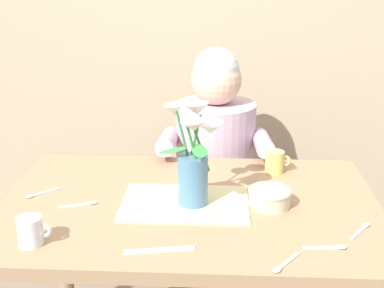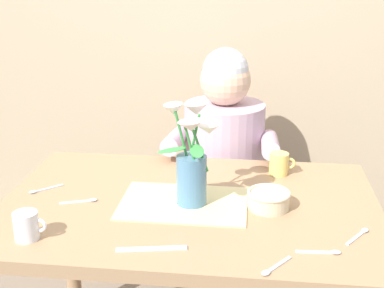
{
  "view_description": "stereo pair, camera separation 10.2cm",
  "coord_description": "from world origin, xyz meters",
  "px_view_note": "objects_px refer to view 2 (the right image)",
  "views": [
    {
      "loc": [
        0.09,
        -1.51,
        1.47
      ],
      "look_at": [
        0.0,
        0.05,
        0.92
      ],
      "focal_mm": 49.1,
      "sensor_mm": 36.0,
      "label": 1
    },
    {
      "loc": [
        0.19,
        -1.5,
        1.47
      ],
      "look_at": [
        0.0,
        0.05,
        0.92
      ],
      "focal_mm": 49.1,
      "sensor_mm": 36.0,
      "label": 2
    }
  ],
  "objects_px": {
    "ceramic_bowl": "(269,199)",
    "ceramic_mug": "(279,164)",
    "tea_cup": "(27,226)",
    "flower_vase": "(192,160)",
    "seated_person": "(223,179)",
    "dinner_knife": "(152,249)"
  },
  "relations": [
    {
      "from": "flower_vase",
      "to": "ceramic_bowl",
      "type": "height_order",
      "value": "flower_vase"
    },
    {
      "from": "ceramic_bowl",
      "to": "ceramic_mug",
      "type": "xyz_separation_m",
      "value": [
        0.04,
        0.28,
        0.01
      ]
    },
    {
      "from": "ceramic_mug",
      "to": "dinner_knife",
      "type": "bearing_deg",
      "value": -122.1
    },
    {
      "from": "seated_person",
      "to": "flower_vase",
      "type": "relative_size",
      "value": 3.47
    },
    {
      "from": "flower_vase",
      "to": "tea_cup",
      "type": "height_order",
      "value": "flower_vase"
    },
    {
      "from": "dinner_knife",
      "to": "ceramic_mug",
      "type": "height_order",
      "value": "ceramic_mug"
    },
    {
      "from": "seated_person",
      "to": "flower_vase",
      "type": "bearing_deg",
      "value": -91.25
    },
    {
      "from": "seated_person",
      "to": "ceramic_mug",
      "type": "bearing_deg",
      "value": -53.48
    },
    {
      "from": "seated_person",
      "to": "ceramic_bowl",
      "type": "bearing_deg",
      "value": -69.93
    },
    {
      "from": "ceramic_bowl",
      "to": "ceramic_mug",
      "type": "distance_m",
      "value": 0.28
    },
    {
      "from": "dinner_knife",
      "to": "tea_cup",
      "type": "bearing_deg",
      "value": 166.58
    },
    {
      "from": "tea_cup",
      "to": "ceramic_mug",
      "type": "bearing_deg",
      "value": 37.94
    },
    {
      "from": "ceramic_bowl",
      "to": "ceramic_mug",
      "type": "height_order",
      "value": "ceramic_mug"
    },
    {
      "from": "ceramic_bowl",
      "to": "ceramic_mug",
      "type": "bearing_deg",
      "value": 81.31
    },
    {
      "from": "ceramic_bowl",
      "to": "dinner_knife",
      "type": "height_order",
      "value": "ceramic_bowl"
    },
    {
      "from": "flower_vase",
      "to": "ceramic_bowl",
      "type": "bearing_deg",
      "value": 1.47
    },
    {
      "from": "flower_vase",
      "to": "ceramic_mug",
      "type": "height_order",
      "value": "flower_vase"
    },
    {
      "from": "seated_person",
      "to": "ceramic_bowl",
      "type": "height_order",
      "value": "seated_person"
    },
    {
      "from": "tea_cup",
      "to": "seated_person",
      "type": "bearing_deg",
      "value": 61.5
    },
    {
      "from": "tea_cup",
      "to": "flower_vase",
      "type": "bearing_deg",
      "value": 32.08
    },
    {
      "from": "flower_vase",
      "to": "ceramic_bowl",
      "type": "xyz_separation_m",
      "value": [
        0.24,
        0.01,
        -0.12
      ]
    },
    {
      "from": "ceramic_bowl",
      "to": "seated_person",
      "type": "bearing_deg",
      "value": 105.8
    }
  ]
}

